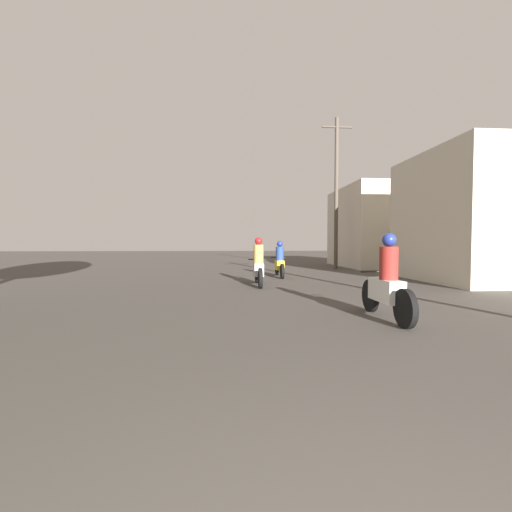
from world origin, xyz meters
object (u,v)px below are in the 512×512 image
at_px(motorcycle_silver, 258,266).
at_px(building_right_near, 479,217).
at_px(motorcycle_white, 387,285).
at_px(utility_pole_far, 336,191).
at_px(building_right_far, 382,227).
at_px(motorcycle_yellow, 280,262).

distance_m(motorcycle_silver, building_right_near, 8.32).
distance_m(motorcycle_white, utility_pole_far, 12.82).
relative_size(building_right_near, building_right_far, 0.85).
bearing_deg(motorcycle_yellow, building_right_near, -9.83).
bearing_deg(utility_pole_far, motorcycle_silver, -124.36).
bearing_deg(building_right_near, building_right_far, 90.20).
xyz_separation_m(motorcycle_white, utility_pole_far, (2.84, 11.99, 3.55)).
xyz_separation_m(building_right_near, building_right_far, (-0.03, 7.86, -0.01)).
bearing_deg(motorcycle_silver, utility_pole_far, 60.26).
relative_size(motorcycle_silver, motorcycle_yellow, 1.02).
bearing_deg(motorcycle_silver, motorcycle_yellow, 73.11).
relative_size(motorcycle_white, building_right_far, 0.34).
distance_m(building_right_far, utility_pole_far, 4.20).
xyz_separation_m(motorcycle_yellow, building_right_near, (7.02, -1.98, 1.72)).
bearing_deg(utility_pole_far, building_right_near, -61.17).
bearing_deg(motorcycle_white, building_right_near, 34.98).
distance_m(motorcycle_yellow, building_right_near, 7.49).
distance_m(motorcycle_silver, motorcycle_yellow, 2.98).
height_order(motorcycle_white, motorcycle_silver, motorcycle_silver).
bearing_deg(motorcycle_yellow, motorcycle_silver, -105.63).
distance_m(motorcycle_yellow, utility_pole_far, 6.58).
height_order(motorcycle_silver, building_right_near, building_right_near).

